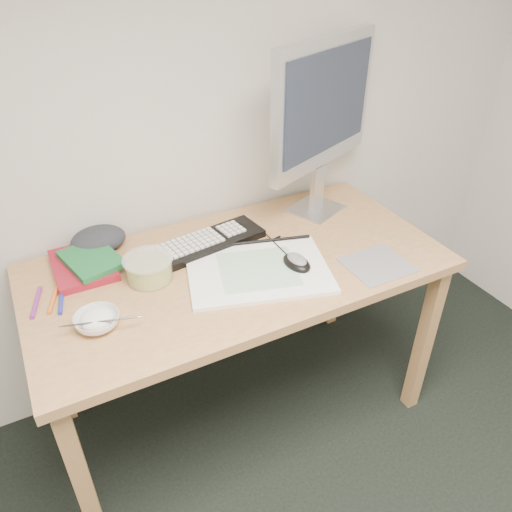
# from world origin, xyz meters

# --- Properties ---
(desk) EXTENTS (1.40, 0.70, 0.75)m
(desk) POSITION_xyz_m (0.24, 1.43, 0.67)
(desk) COLOR tan
(desk) RESTS_ON ground
(mousepad) EXTENTS (0.21, 0.19, 0.00)m
(mousepad) POSITION_xyz_m (0.65, 1.20, 0.75)
(mousepad) COLOR slate
(mousepad) RESTS_ON desk
(sketchpad) EXTENTS (0.53, 0.44, 0.01)m
(sketchpad) POSITION_xyz_m (0.28, 1.35, 0.76)
(sketchpad) COLOR white
(sketchpad) RESTS_ON desk
(keyboard) EXTENTS (0.47, 0.21, 0.03)m
(keyboard) POSITION_xyz_m (0.17, 1.57, 0.76)
(keyboard) COLOR black
(keyboard) RESTS_ON desk
(monitor) EXTENTS (0.53, 0.25, 0.65)m
(monitor) POSITION_xyz_m (0.68, 1.62, 1.16)
(monitor) COLOR silver
(monitor) RESTS_ON desk
(mouse) EXTENTS (0.09, 0.12, 0.04)m
(mouse) POSITION_xyz_m (0.40, 1.32, 0.78)
(mouse) COLOR black
(mouse) RESTS_ON sketchpad
(rice_bowl) EXTENTS (0.13, 0.13, 0.04)m
(rice_bowl) POSITION_xyz_m (-0.25, 1.33, 0.77)
(rice_bowl) COLOR silver
(rice_bowl) RESTS_ON desk
(chopsticks) EXTENTS (0.21, 0.08, 0.02)m
(chopsticks) POSITION_xyz_m (-0.25, 1.29, 0.79)
(chopsticks) COLOR #BABABC
(chopsticks) RESTS_ON rice_bowl
(fruit_tub) EXTENTS (0.19, 0.19, 0.08)m
(fruit_tub) POSITION_xyz_m (-0.05, 1.48, 0.79)
(fruit_tub) COLOR #E1D34F
(fruit_tub) RESTS_ON desk
(book_red) EXTENTS (0.19, 0.26, 0.03)m
(book_red) POSITION_xyz_m (-0.23, 1.64, 0.76)
(book_red) COLOR maroon
(book_red) RESTS_ON desk
(book_green) EXTENTS (0.20, 0.24, 0.02)m
(book_green) POSITION_xyz_m (-0.20, 1.63, 0.78)
(book_green) COLOR #18612E
(book_green) RESTS_ON book_red
(cloth_lump) EXTENTS (0.16, 0.14, 0.07)m
(cloth_lump) POSITION_xyz_m (-0.15, 1.75, 0.78)
(cloth_lump) COLOR #23262A
(cloth_lump) RESTS_ON desk
(pencil_pink) EXTENTS (0.19, 0.01, 0.01)m
(pencil_pink) POSITION_xyz_m (0.18, 1.46, 0.75)
(pencil_pink) COLOR pink
(pencil_pink) RESTS_ON desk
(pencil_tan) EXTENTS (0.12, 0.12, 0.01)m
(pencil_tan) POSITION_xyz_m (0.25, 1.47, 0.75)
(pencil_tan) COLOR tan
(pencil_tan) RESTS_ON desk
(pencil_black) EXTENTS (0.17, 0.05, 0.01)m
(pencil_black) POSITION_xyz_m (0.37, 1.49, 0.75)
(pencil_black) COLOR black
(pencil_black) RESTS_ON desk
(marker_blue) EXTENTS (0.04, 0.14, 0.01)m
(marker_blue) POSITION_xyz_m (-0.33, 1.50, 0.76)
(marker_blue) COLOR #1F29A8
(marker_blue) RESTS_ON desk
(marker_orange) EXTENTS (0.06, 0.13, 0.01)m
(marker_orange) POSITION_xyz_m (-0.35, 1.51, 0.76)
(marker_orange) COLOR orange
(marker_orange) RESTS_ON desk
(marker_purple) EXTENTS (0.05, 0.14, 0.01)m
(marker_purple) POSITION_xyz_m (-0.40, 1.52, 0.76)
(marker_purple) COLOR #782486
(marker_purple) RESTS_ON desk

